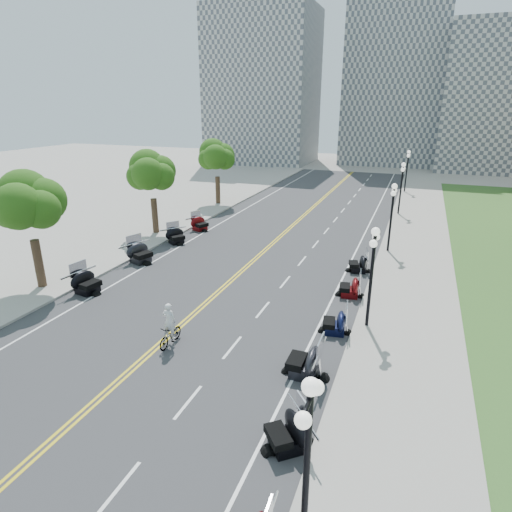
% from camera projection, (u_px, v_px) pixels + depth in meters
% --- Properties ---
extents(ground, '(160.00, 160.00, 0.00)m').
position_uv_depth(ground, '(171.00, 335.00, 20.30)').
color(ground, gray).
extents(road, '(16.00, 90.00, 0.01)m').
position_uv_depth(road, '(249.00, 265.00, 29.10)').
color(road, '#333335').
rests_on(road, ground).
extents(centerline_yellow_a, '(0.12, 90.00, 0.00)m').
position_uv_depth(centerline_yellow_a, '(247.00, 264.00, 29.13)').
color(centerline_yellow_a, yellow).
rests_on(centerline_yellow_a, road).
extents(centerline_yellow_b, '(0.12, 90.00, 0.00)m').
position_uv_depth(centerline_yellow_b, '(251.00, 265.00, 29.05)').
color(centerline_yellow_b, yellow).
rests_on(centerline_yellow_b, road).
extents(edge_line_north, '(0.12, 90.00, 0.00)m').
position_uv_depth(edge_line_north, '(343.00, 277.00, 26.94)').
color(edge_line_north, white).
rests_on(edge_line_north, road).
extents(edge_line_south, '(0.12, 90.00, 0.00)m').
position_uv_depth(edge_line_south, '(168.00, 253.00, 31.24)').
color(edge_line_south, white).
rests_on(edge_line_south, road).
extents(lane_dash_4, '(0.12, 2.00, 0.00)m').
position_uv_depth(lane_dash_4, '(119.00, 488.00, 12.19)').
color(lane_dash_4, white).
rests_on(lane_dash_4, road).
extents(lane_dash_5, '(0.12, 2.00, 0.00)m').
position_uv_depth(lane_dash_5, '(188.00, 402.00, 15.70)').
color(lane_dash_5, white).
rests_on(lane_dash_5, road).
extents(lane_dash_6, '(0.12, 2.00, 0.00)m').
position_uv_depth(lane_dash_6, '(232.00, 347.00, 19.22)').
color(lane_dash_6, white).
rests_on(lane_dash_6, road).
extents(lane_dash_7, '(0.12, 2.00, 0.00)m').
position_uv_depth(lane_dash_7, '(263.00, 310.00, 22.74)').
color(lane_dash_7, white).
rests_on(lane_dash_7, road).
extents(lane_dash_8, '(0.12, 2.00, 0.00)m').
position_uv_depth(lane_dash_8, '(285.00, 282.00, 26.26)').
color(lane_dash_8, white).
rests_on(lane_dash_8, road).
extents(lane_dash_9, '(0.12, 2.00, 0.00)m').
position_uv_depth(lane_dash_9, '(302.00, 261.00, 29.78)').
color(lane_dash_9, white).
rests_on(lane_dash_9, road).
extents(lane_dash_10, '(0.12, 2.00, 0.00)m').
position_uv_depth(lane_dash_10, '(316.00, 244.00, 33.29)').
color(lane_dash_10, white).
rests_on(lane_dash_10, road).
extents(lane_dash_11, '(0.12, 2.00, 0.00)m').
position_uv_depth(lane_dash_11, '(326.00, 231.00, 36.81)').
color(lane_dash_11, white).
rests_on(lane_dash_11, road).
extents(lane_dash_12, '(0.12, 2.00, 0.00)m').
position_uv_depth(lane_dash_12, '(335.00, 220.00, 40.33)').
color(lane_dash_12, white).
rests_on(lane_dash_12, road).
extents(lane_dash_13, '(0.12, 2.00, 0.00)m').
position_uv_depth(lane_dash_13, '(343.00, 210.00, 43.85)').
color(lane_dash_13, white).
rests_on(lane_dash_13, road).
extents(lane_dash_14, '(0.12, 2.00, 0.00)m').
position_uv_depth(lane_dash_14, '(349.00, 202.00, 47.37)').
color(lane_dash_14, white).
rests_on(lane_dash_14, road).
extents(lane_dash_15, '(0.12, 2.00, 0.00)m').
position_uv_depth(lane_dash_15, '(355.00, 196.00, 50.89)').
color(lane_dash_15, white).
rests_on(lane_dash_15, road).
extents(lane_dash_16, '(0.12, 2.00, 0.00)m').
position_uv_depth(lane_dash_16, '(360.00, 190.00, 54.40)').
color(lane_dash_16, white).
rests_on(lane_dash_16, road).
extents(lane_dash_17, '(0.12, 2.00, 0.00)m').
position_uv_depth(lane_dash_17, '(364.00, 184.00, 57.92)').
color(lane_dash_17, white).
rests_on(lane_dash_17, road).
extents(lane_dash_18, '(0.12, 2.00, 0.00)m').
position_uv_depth(lane_dash_18, '(368.00, 180.00, 61.44)').
color(lane_dash_18, white).
rests_on(lane_dash_18, road).
extents(lane_dash_19, '(0.12, 2.00, 0.00)m').
position_uv_depth(lane_dash_19, '(371.00, 176.00, 64.96)').
color(lane_dash_19, white).
rests_on(lane_dash_19, road).
extents(sidewalk_north, '(5.00, 90.00, 0.15)m').
position_uv_depth(sidewalk_north, '(412.00, 286.00, 25.54)').
color(sidewalk_north, '#9E9991').
rests_on(sidewalk_north, ground).
extents(sidewalk_south, '(5.00, 90.00, 0.15)m').
position_uv_depth(sidewalk_south, '(121.00, 246.00, 32.60)').
color(sidewalk_south, '#9E9991').
rests_on(sidewalk_south, ground).
extents(distant_block_a, '(18.00, 14.00, 26.00)m').
position_uv_depth(distant_block_a, '(263.00, 88.00, 76.51)').
color(distant_block_a, gray).
rests_on(distant_block_a, ground).
extents(distant_block_b, '(16.00, 12.00, 30.00)m').
position_uv_depth(distant_block_b, '(395.00, 75.00, 73.72)').
color(distant_block_b, gray).
rests_on(distant_block_b, ground).
extents(distant_block_c, '(20.00, 14.00, 22.00)m').
position_uv_depth(distant_block_c, '(511.00, 99.00, 66.37)').
color(distant_block_c, gray).
rests_on(distant_block_c, ground).
extents(street_lamp_1, '(0.50, 1.20, 4.90)m').
position_uv_depth(street_lamp_1, '(306.00, 473.00, 9.50)').
color(street_lamp_1, black).
rests_on(street_lamp_1, sidewalk_north).
extents(street_lamp_2, '(0.50, 1.20, 4.90)m').
position_uv_depth(street_lamp_2, '(371.00, 279.00, 20.05)').
color(street_lamp_2, black).
rests_on(street_lamp_2, sidewalk_north).
extents(street_lamp_3, '(0.50, 1.20, 4.90)m').
position_uv_depth(street_lamp_3, '(391.00, 218.00, 30.61)').
color(street_lamp_3, black).
rests_on(street_lamp_3, sidewalk_north).
extents(street_lamp_4, '(0.50, 1.20, 4.90)m').
position_uv_depth(street_lamp_4, '(401.00, 189.00, 41.16)').
color(street_lamp_4, black).
rests_on(street_lamp_4, sidewalk_north).
extents(street_lamp_5, '(0.50, 1.20, 4.90)m').
position_uv_depth(street_lamp_5, '(407.00, 171.00, 51.72)').
color(street_lamp_5, black).
rests_on(street_lamp_5, sidewalk_north).
extents(tree_2, '(4.80, 4.80, 9.20)m').
position_uv_depth(tree_2, '(29.00, 210.00, 23.82)').
color(tree_2, '#235619').
rests_on(tree_2, sidewalk_south).
extents(tree_3, '(4.80, 4.80, 9.20)m').
position_uv_depth(tree_3, '(152.00, 177.00, 34.38)').
color(tree_3, '#235619').
rests_on(tree_3, sidewalk_south).
extents(tree_4, '(4.80, 4.80, 9.20)m').
position_uv_depth(tree_4, '(217.00, 160.00, 44.93)').
color(tree_4, '#235619').
rests_on(tree_4, sidewalk_south).
extents(motorcycle_n_4, '(2.71, 2.71, 1.35)m').
position_uv_depth(motorcycle_n_4, '(287.00, 430.00, 13.42)').
color(motorcycle_n_4, black).
rests_on(motorcycle_n_4, road).
extents(motorcycle_n_5, '(2.11, 2.11, 1.47)m').
position_uv_depth(motorcycle_n_5, '(305.00, 360.00, 17.03)').
color(motorcycle_n_5, black).
rests_on(motorcycle_n_5, road).
extents(motorcycle_n_6, '(2.04, 2.04, 1.24)m').
position_uv_depth(motorcycle_n_6, '(335.00, 321.00, 20.27)').
color(motorcycle_n_6, black).
rests_on(motorcycle_n_6, road).
extents(motorcycle_n_7, '(2.04, 2.04, 1.27)m').
position_uv_depth(motorcycle_n_7, '(350.00, 286.00, 24.14)').
color(motorcycle_n_7, '#590A0C').
rests_on(motorcycle_n_7, road).
extents(motorcycle_n_8, '(2.16, 2.16, 1.26)m').
position_uv_depth(motorcycle_n_8, '(358.00, 263.00, 27.68)').
color(motorcycle_n_8, black).
rests_on(motorcycle_n_8, road).
extents(motorcycle_s_6, '(2.37, 2.37, 1.45)m').
position_uv_depth(motorcycle_s_6, '(86.00, 281.00, 24.55)').
color(motorcycle_s_6, black).
rests_on(motorcycle_s_6, road).
extents(motorcycle_s_7, '(2.77, 2.77, 1.52)m').
position_uv_depth(motorcycle_s_7, '(140.00, 252.00, 29.27)').
color(motorcycle_s_7, black).
rests_on(motorcycle_s_7, road).
extents(motorcycle_s_8, '(2.66, 2.66, 1.34)m').
position_uv_depth(motorcycle_s_8, '(176.00, 235.00, 33.32)').
color(motorcycle_s_8, black).
rests_on(motorcycle_s_8, road).
extents(motorcycle_s_9, '(2.50, 2.50, 1.32)m').
position_uv_depth(motorcycle_s_9, '(200.00, 223.00, 36.77)').
color(motorcycle_s_9, '#590A0C').
rests_on(motorcycle_s_9, road).
extents(bicycle, '(0.53, 1.70, 1.02)m').
position_uv_depth(bicycle, '(170.00, 335.00, 19.28)').
color(bicycle, '#A51414').
rests_on(bicycle, road).
extents(cyclist_rider, '(0.63, 0.42, 1.73)m').
position_uv_depth(cyclist_rider, '(168.00, 308.00, 18.81)').
color(cyclist_rider, silver).
rests_on(cyclist_rider, bicycle).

